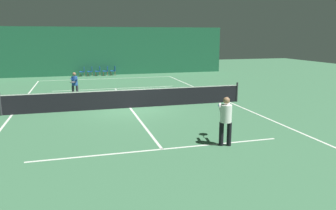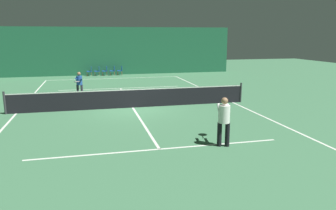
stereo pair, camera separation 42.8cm
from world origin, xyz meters
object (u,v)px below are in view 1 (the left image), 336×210
at_px(courtside_chair_0, 83,71).
at_px(courtside_chair_1, 91,71).
at_px(tennis_net, 130,98).
at_px(courtside_chair_2, 98,70).
at_px(player_near, 226,117).
at_px(courtside_chair_4, 114,70).
at_px(courtside_chair_3, 106,70).
at_px(player_far, 75,83).

relative_size(courtside_chair_0, courtside_chair_1, 1.00).
bearing_deg(tennis_net, courtside_chair_2, 92.37).
bearing_deg(courtside_chair_0, player_near, 11.17).
relative_size(tennis_net, courtside_chair_2, 14.29).
xyz_separation_m(courtside_chair_1, courtside_chair_4, (2.06, 0.00, 0.00)).
xyz_separation_m(tennis_net, player_near, (2.13, -6.56, 0.45)).
relative_size(courtside_chair_2, courtside_chair_3, 1.00).
xyz_separation_m(courtside_chair_0, courtside_chair_3, (2.06, 0.00, 0.00)).
distance_m(courtside_chair_0, courtside_chair_2, 1.37).
distance_m(player_far, courtside_chair_0, 10.58).
xyz_separation_m(courtside_chair_0, courtside_chair_1, (0.69, 0.00, 0.00)).
height_order(player_near, player_far, player_near).
bearing_deg(courtside_chair_2, player_near, 7.47).
height_order(player_near, courtside_chair_4, player_near).
bearing_deg(courtside_chair_2, courtside_chair_1, -90.00).
distance_m(player_far, courtside_chair_4, 11.11).
bearing_deg(courtside_chair_2, player_far, -11.09).
distance_m(courtside_chair_2, courtside_chair_3, 0.69).
bearing_deg(courtside_chair_4, tennis_net, -3.18).
bearing_deg(player_near, courtside_chair_3, 23.52).
relative_size(tennis_net, player_near, 7.31).
relative_size(courtside_chair_1, courtside_chair_3, 1.00).
bearing_deg(courtside_chair_1, courtside_chair_2, 90.00).
relative_size(player_near, courtside_chair_4, 1.95).
xyz_separation_m(tennis_net, courtside_chair_4, (0.79, 14.15, -0.03)).
relative_size(courtside_chair_0, courtside_chair_4, 1.00).
bearing_deg(courtside_chair_0, courtside_chair_2, 90.00).
height_order(player_far, courtside_chair_4, player_far).
relative_size(player_far, courtside_chair_0, 1.78).
height_order(courtside_chair_3, courtside_chair_4, same).
height_order(player_near, courtside_chair_3, player_near).
xyz_separation_m(courtside_chair_3, courtside_chair_4, (0.69, 0.00, 0.00)).
xyz_separation_m(player_far, courtside_chair_0, (0.70, 10.55, -0.39)).
bearing_deg(player_far, courtside_chair_1, 178.03).
height_order(player_far, courtside_chair_3, player_far).
height_order(courtside_chair_2, courtside_chair_3, same).
height_order(player_far, courtside_chair_2, player_far).
relative_size(courtside_chair_2, courtside_chair_4, 1.00).
bearing_deg(courtside_chair_4, courtside_chair_2, -90.00).
bearing_deg(player_far, courtside_chair_3, 170.86).
height_order(tennis_net, courtside_chair_2, tennis_net).
height_order(tennis_net, player_near, player_near).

